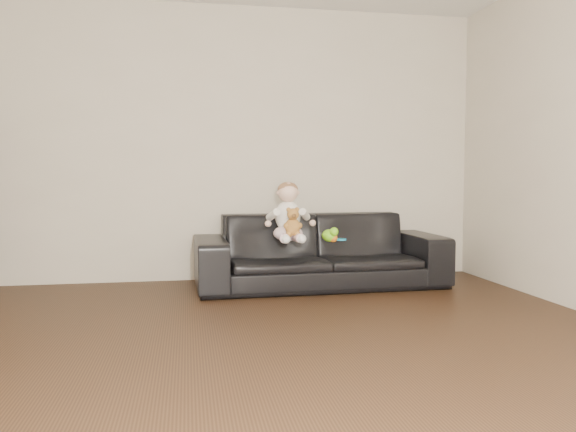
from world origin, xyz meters
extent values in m
plane|color=#301E11|center=(0.00, 0.00, 0.00)|extent=(5.50, 5.50, 0.00)
plane|color=beige|center=(0.00, 2.75, 1.30)|extent=(5.00, 0.00, 5.00)
imported|color=black|center=(0.85, 2.25, 0.32)|extent=(2.24, 0.93, 0.65)
ellipsoid|color=#FED6DD|center=(0.54, 2.14, 0.49)|extent=(0.28, 0.25, 0.14)
ellipsoid|color=white|center=(0.54, 2.16, 0.64)|extent=(0.24, 0.20, 0.27)
sphere|color=beige|center=(0.54, 2.14, 0.85)|extent=(0.19, 0.19, 0.18)
ellipsoid|color=#8C603F|center=(0.54, 2.15, 0.88)|extent=(0.19, 0.19, 0.12)
cylinder|color=#FED6DD|center=(0.49, 1.98, 0.47)|extent=(0.10, 0.22, 0.08)
cylinder|color=#FED6DD|center=(0.59, 1.98, 0.47)|extent=(0.10, 0.22, 0.08)
sphere|color=white|center=(0.48, 1.87, 0.47)|extent=(0.08, 0.08, 0.07)
sphere|color=white|center=(0.60, 1.87, 0.47)|extent=(0.08, 0.08, 0.07)
cylinder|color=white|center=(0.40, 2.10, 0.66)|extent=(0.08, 0.19, 0.12)
cylinder|color=white|center=(0.68, 2.10, 0.66)|extent=(0.08, 0.19, 0.12)
ellipsoid|color=#A56E2F|center=(0.55, 1.98, 0.57)|extent=(0.16, 0.15, 0.15)
sphere|color=#A56E2F|center=(0.55, 1.96, 0.67)|extent=(0.13, 0.13, 0.10)
sphere|color=#A56E2F|center=(0.51, 1.97, 0.71)|extent=(0.05, 0.05, 0.04)
sphere|color=#A56E2F|center=(0.59, 1.97, 0.71)|extent=(0.05, 0.05, 0.04)
sphere|color=#593819|center=(0.55, 1.92, 0.66)|extent=(0.05, 0.05, 0.04)
ellipsoid|color=#76D719|center=(0.88, 2.03, 0.48)|extent=(0.18, 0.20, 0.11)
sphere|color=orange|center=(0.91, 1.99, 0.46)|extent=(0.09, 0.09, 0.08)
cylinder|color=#1CA5E0|center=(1.01, 2.13, 0.43)|extent=(0.12, 0.12, 0.01)
camera|label=1|loc=(-0.32, -2.64, 0.98)|focal=35.00mm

